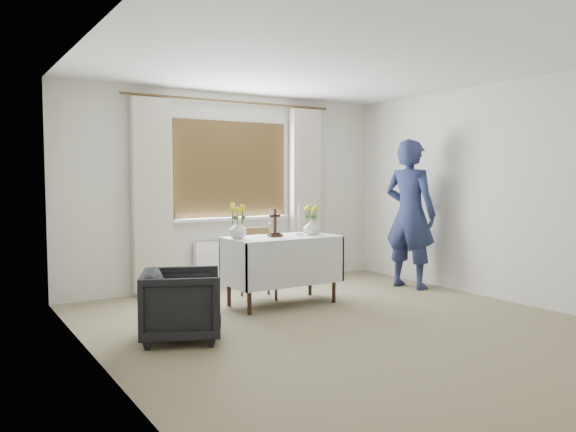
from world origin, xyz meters
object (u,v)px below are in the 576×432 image
object	(u,v)px
altar_table	(282,270)
wooden_cross	(275,223)
person	(410,214)
flower_vase_left	(238,229)
wooden_chair	(259,263)
armchair	(182,305)
flower_vase_right	(311,227)

from	to	relation	value
altar_table	wooden_cross	bearing A→B (deg)	169.21
altar_table	person	world-z (taller)	person
altar_table	flower_vase_left	xyz separation A→B (m)	(-0.52, 0.06, 0.48)
wooden_cross	flower_vase_left	size ratio (longest dim) A/B	1.56
flower_vase_left	person	bearing A→B (deg)	-2.80
wooden_chair	armchair	xyz separation A→B (m)	(-1.38, -1.11, -0.11)
person	wooden_cross	size ratio (longest dim) A/B	6.15
person	flower_vase_right	xyz separation A→B (m)	(-1.50, 0.03, -0.09)
armchair	person	xyz separation A→B (m)	(3.34, 0.65, 0.64)
flower_vase_right	wooden_cross	bearing A→B (deg)	175.32
flower_vase_right	person	bearing A→B (deg)	-1.18
person	flower_vase_right	bearing A→B (deg)	72.40
altar_table	wooden_cross	size ratio (longest dim) A/B	4.02
altar_table	flower_vase_left	bearing A→B (deg)	172.90
armchair	wooden_cross	world-z (taller)	wooden_cross
person	flower_vase_left	distance (m)	2.40
armchair	flower_vase_right	xyz separation A→B (m)	(1.83, 0.68, 0.54)
wooden_chair	flower_vase_right	world-z (taller)	flower_vase_right
wooden_cross	altar_table	bearing A→B (deg)	-13.08
altar_table	flower_vase_right	xyz separation A→B (m)	(0.38, -0.02, 0.47)
altar_table	wooden_cross	world-z (taller)	wooden_cross
wooden_chair	flower_vase_left	bearing A→B (deg)	-127.38
wooden_chair	armchair	distance (m)	1.77
wooden_chair	flower_vase_left	size ratio (longest dim) A/B	4.21
flower_vase_left	wooden_chair	bearing A→B (deg)	37.67
armchair	wooden_cross	distance (m)	1.66
armchair	flower_vase_right	bearing A→B (deg)	-46.41
person	flower_vase_left	xyz separation A→B (m)	(-2.40, 0.12, -0.09)
person	flower_vase_left	world-z (taller)	person
wooden_cross	flower_vase_right	bearing A→B (deg)	-6.97
armchair	flower_vase_right	size ratio (longest dim) A/B	3.75
altar_table	wooden_chair	world-z (taller)	wooden_chair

